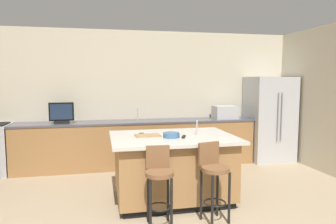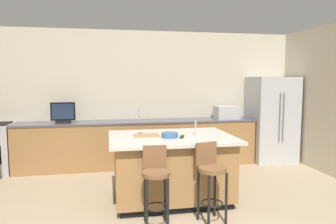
{
  "view_description": "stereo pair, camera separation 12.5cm",
  "coord_description": "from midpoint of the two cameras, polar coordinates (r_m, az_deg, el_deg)",
  "views": [
    {
      "loc": [
        -0.82,
        -2.46,
        1.74
      ],
      "look_at": [
        0.3,
        2.7,
        1.19
      ],
      "focal_mm": 33.28,
      "sensor_mm": 36.0,
      "label": 1
    },
    {
      "loc": [
        -0.69,
        -2.48,
        1.74
      ],
      "look_at": [
        0.3,
        2.7,
        1.19
      ],
      "focal_mm": 33.28,
      "sensor_mm": 36.0,
      "label": 2
    }
  ],
  "objects": [
    {
      "name": "wall_back",
      "position": [
        6.58,
        -4.23,
        2.71
      ],
      "size": [
        6.99,
        0.12,
        2.74
      ],
      "primitive_type": "cube",
      "color": "beige",
      "rests_on": "ground_plane"
    },
    {
      "name": "counter_back",
      "position": [
        6.31,
        -4.69,
        -5.77
      ],
      "size": [
        4.73,
        0.62,
        0.92
      ],
      "color": "#9E7042",
      "rests_on": "ground_plane"
    },
    {
      "name": "kitchen_island",
      "position": [
        4.58,
        1.39,
        -10.04
      ],
      "size": [
        1.76,
        1.3,
        0.94
      ],
      "color": "black",
      "rests_on": "ground_plane"
    },
    {
      "name": "refrigerator",
      "position": [
        7.05,
        18.9,
        -1.24
      ],
      "size": [
        0.91,
        0.8,
        1.8
      ],
      "color": "#B7BABF",
      "rests_on": "ground_plane"
    },
    {
      "name": "microwave",
      "position": [
        6.67,
        11.2,
        -0.06
      ],
      "size": [
        0.48,
        0.36,
        0.27
      ],
      "primitive_type": "cube",
      "color": "#B7BABF",
      "rests_on": "counter_back"
    },
    {
      "name": "tv_monitor",
      "position": [
        6.18,
        -18.13,
        -0.26
      ],
      "size": [
        0.45,
        0.16,
        0.39
      ],
      "color": "black",
      "rests_on": "counter_back"
    },
    {
      "name": "sink_faucet_back",
      "position": [
        6.32,
        -4.8,
        -0.42
      ],
      "size": [
        0.02,
        0.02,
        0.24
      ],
      "primitive_type": "cylinder",
      "color": "#B2B2B7",
      "rests_on": "counter_back"
    },
    {
      "name": "sink_faucet_island",
      "position": [
        4.55,
        5.85,
        -2.86
      ],
      "size": [
        0.02,
        0.02,
        0.22
      ],
      "primitive_type": "cylinder",
      "color": "#B2B2B7",
      "rests_on": "kitchen_island"
    },
    {
      "name": "bar_stool_left",
      "position": [
        3.79,
        -1.3,
        -12.17
      ],
      "size": [
        0.34,
        0.34,
        0.94
      ],
      "rotation": [
        0.0,
        0.0,
        -0.04
      ],
      "color": "brown",
      "rests_on": "ground_plane"
    },
    {
      "name": "bar_stool_right",
      "position": [
        3.91,
        8.77,
        -11.39
      ],
      "size": [
        0.35,
        0.37,
        0.97
      ],
      "rotation": [
        0.0,
        0.0,
        0.25
      ],
      "color": "brown",
      "rests_on": "ground_plane"
    },
    {
      "name": "fruit_bowl",
      "position": [
        4.35,
        1.13,
        -4.25
      ],
      "size": [
        0.23,
        0.23,
        0.07
      ],
      "primitive_type": "cylinder",
      "color": "#3F668C",
      "rests_on": "kitchen_island"
    },
    {
      "name": "cell_phone",
      "position": [
        4.64,
        -4.32,
        -3.99
      ],
      "size": [
        0.09,
        0.16,
        0.01
      ],
      "primitive_type": "cube",
      "rotation": [
        0.0,
        0.0,
        -0.1
      ],
      "color": "black",
      "rests_on": "kitchen_island"
    },
    {
      "name": "tv_remote",
      "position": [
        4.36,
        3.4,
        -4.55
      ],
      "size": [
        0.1,
        0.17,
        0.02
      ],
      "primitive_type": "cube",
      "rotation": [
        0.0,
        0.0,
        -0.37
      ],
      "color": "black",
      "rests_on": "kitchen_island"
    },
    {
      "name": "cutting_board",
      "position": [
        4.48,
        -3.16,
        -4.29
      ],
      "size": [
        0.37,
        0.25,
        0.02
      ],
      "primitive_type": "cube",
      "rotation": [
        0.0,
        0.0,
        0.03
      ],
      "color": "#A87F51",
      "rests_on": "kitchen_island"
    }
  ]
}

